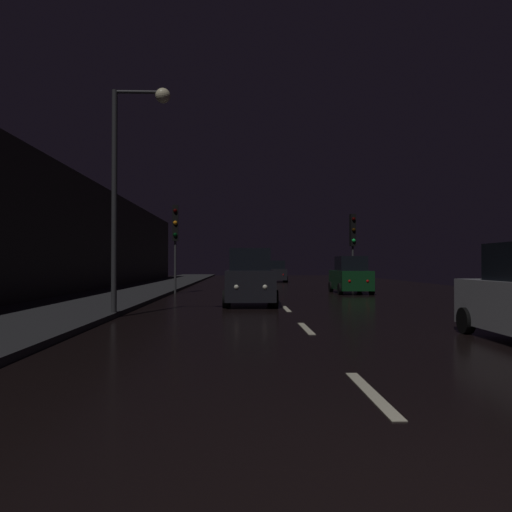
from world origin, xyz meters
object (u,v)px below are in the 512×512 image
(car_parked_right_far, at_px, (350,276))
(car_distant_taillights, at_px, (277,272))
(traffic_light_far_right, at_px, (353,235))
(streetlamp_overhead, at_px, (131,163))
(car_approaching_headlights, at_px, (250,279))
(traffic_light_far_left, at_px, (175,230))

(car_parked_right_far, bearing_deg, car_distant_taillights, 9.03)
(car_distant_taillights, bearing_deg, traffic_light_far_right, -166.01)
(car_distant_taillights, bearing_deg, streetlamp_overhead, 167.81)
(traffic_light_far_right, distance_m, car_approaching_headlights, 12.33)
(traffic_light_far_left, distance_m, car_approaching_headlights, 8.72)
(traffic_light_far_right, xyz_separation_m, car_distant_taillights, (-3.53, 14.18, -2.41))
(traffic_light_far_left, xyz_separation_m, car_approaching_headlights, (3.82, -7.46, -2.40))
(traffic_light_far_left, height_order, traffic_light_far_right, traffic_light_far_left)
(car_approaching_headlights, height_order, car_parked_right_far, car_approaching_headlights)
(traffic_light_far_left, xyz_separation_m, car_parked_right_far, (9.31, -0.10, -2.48))
(streetlamp_overhead, distance_m, car_approaching_headlights, 6.79)
(traffic_light_far_left, bearing_deg, car_distant_taillights, 153.54)
(traffic_light_far_left, distance_m, traffic_light_far_right, 10.52)
(traffic_light_far_right, bearing_deg, traffic_light_far_left, -80.70)
(streetlamp_overhead, xyz_separation_m, car_distant_taillights, (6.30, 29.15, -3.65))
(car_approaching_headlights, height_order, car_distant_taillights, car_approaching_headlights)
(traffic_light_far_right, xyz_separation_m, car_approaching_headlights, (-6.29, -10.36, -2.27))
(traffic_light_far_left, height_order, car_parked_right_far, traffic_light_far_left)
(traffic_light_far_left, relative_size, car_distant_taillights, 1.27)
(traffic_light_far_left, bearing_deg, car_parked_right_far, 83.98)
(traffic_light_far_left, xyz_separation_m, car_distant_taillights, (6.58, 17.08, -2.53))
(car_distant_taillights, bearing_deg, traffic_light_far_left, 158.94)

